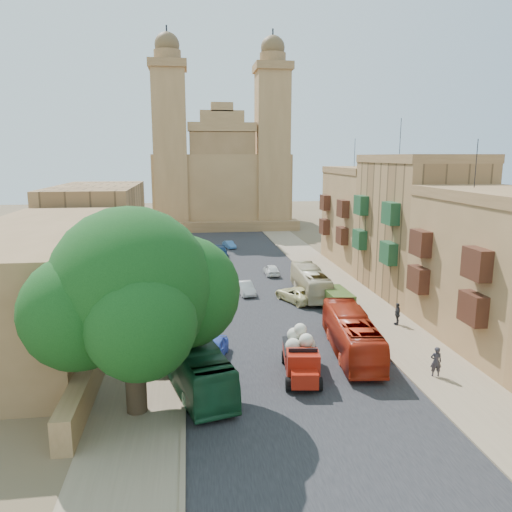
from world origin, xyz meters
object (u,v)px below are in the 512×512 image
object	(u,v)px
red_truck	(301,355)
bus_red_east	(352,334)
street_tree_d	(164,232)
car_blue_b	(229,245)
car_white_a	(246,288)
car_cream	(297,294)
bus_green_north	(192,360)
bus_cream_east	(310,282)
car_blue_a	(214,349)
church	(221,177)
car_dkblue	(220,252)
olive_pickup	(337,301)
ficus_tree	(133,294)
car_white_b	(271,270)
street_tree_c	(159,246)
pedestrian_a	(436,362)
street_tree_b	(152,275)
street_tree_a	(139,311)
pedestrian_c	(397,314)

from	to	relation	value
red_truck	bus_red_east	bearing A→B (deg)	35.43
street_tree_d	car_blue_b	xyz separation A→B (m)	(9.50, 4.38, -2.71)
car_white_a	car_cream	bearing A→B (deg)	-41.95
bus_green_north	car_cream	world-z (taller)	bus_green_north
bus_cream_east	car_blue_a	distance (m)	17.96
church	red_truck	bearing A→B (deg)	-89.76
church	street_tree_d	bearing A→B (deg)	-108.09
church	red_truck	size ratio (longest dim) A/B	6.42
car_dkblue	car_blue_b	bearing A→B (deg)	77.74
car_white_a	car_blue_b	size ratio (longest dim) A/B	1.17
red_truck	bus_cream_east	xyz separation A→B (m)	(5.06, 18.18, -0.03)
church	bus_green_north	xyz separation A→B (m)	(-6.50, -71.60, -8.03)
car_white_a	olive_pickup	bearing A→B (deg)	-47.84
red_truck	car_blue_b	size ratio (longest dim) A/B	1.73
ficus_tree	olive_pickup	xyz separation A→B (m)	(15.90, 15.99, -5.70)
bus_red_east	car_blue_b	bearing A→B (deg)	-76.81
church	car_cream	size ratio (longest dim) A/B	7.15
car_dkblue	car_white_b	world-z (taller)	car_dkblue
car_blue_a	car_white_a	distance (m)	16.37
car_white_a	car_blue_a	bearing A→B (deg)	-110.85
car_white_b	street_tree_c	bearing A→B (deg)	-8.80
car_cream	car_blue_a	bearing A→B (deg)	33.19
car_white_a	pedestrian_a	bearing A→B (deg)	-71.45
street_tree_c	car_dkblue	world-z (taller)	street_tree_c
street_tree_d	red_truck	world-z (taller)	street_tree_d
street_tree_b	car_blue_a	world-z (taller)	street_tree_b
street_tree_b	street_tree_c	xyz separation A→B (m)	(-0.00, 12.00, 0.60)
red_truck	car_blue_a	world-z (taller)	red_truck
street_tree_a	bus_red_east	distance (m)	14.80
bus_green_north	bus_red_east	bearing A→B (deg)	1.73
street_tree_b	bus_red_east	size ratio (longest dim) A/B	0.41
ficus_tree	bus_cream_east	distance (m)	26.46
church	car_white_b	distance (m)	45.29
street_tree_d	bus_red_east	size ratio (longest dim) A/B	0.47
street_tree_a	car_dkblue	world-z (taller)	street_tree_a
church	bus_red_east	bearing A→B (deg)	-86.16
car_blue_a	pedestrian_c	size ratio (longest dim) A/B	2.18
street_tree_a	bus_cream_east	bearing A→B (deg)	40.95
olive_pickup	car_dkblue	xyz separation A→B (m)	(-8.77, 25.79, -0.23)
street_tree_d	red_truck	size ratio (longest dim) A/B	0.86
ficus_tree	car_white_b	bearing A→B (deg)	67.85
red_truck	bus_green_north	bearing A→B (deg)	-178.83
street_tree_b	olive_pickup	distance (m)	17.09
car_blue_a	street_tree_c	bearing A→B (deg)	115.84
bus_cream_east	car_cream	size ratio (longest dim) A/B	1.94
pedestrian_c	ficus_tree	bearing A→B (deg)	-52.87
ficus_tree	red_truck	xyz separation A→B (m)	(9.70, 3.14, -5.21)
street_tree_a	olive_pickup	size ratio (longest dim) A/B	1.03
street_tree_a	car_blue_a	size ratio (longest dim) A/B	1.17
red_truck	olive_pickup	distance (m)	14.27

